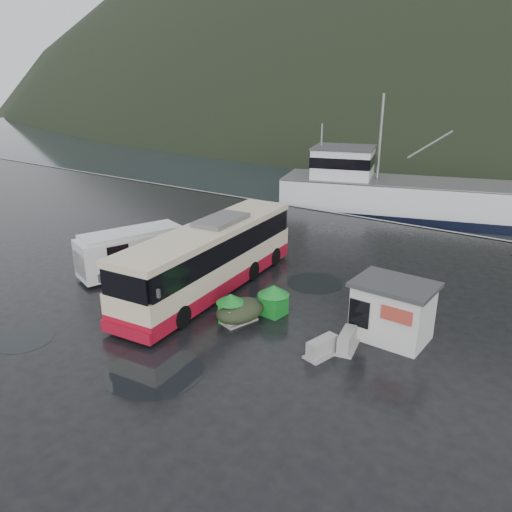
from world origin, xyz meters
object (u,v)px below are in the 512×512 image
Objects in this scene: waste_bin_left at (231,321)px; jersey_barrier_a at (321,355)px; fishing_trawler at (411,203)px; white_van at (134,273)px; coach_bus at (212,289)px; jersey_barrier_c at (346,349)px; jersey_barrier_b at (240,322)px; dome_tent at (240,320)px; ticket_kiosk at (390,338)px; waste_bin_right at (273,314)px.

jersey_barrier_a is at bearing -3.67° from waste_bin_left.
jersey_barrier_a is 29.50m from fishing_trawler.
white_van is at bearing 169.38° from waste_bin_left.
fishing_trawler is (-6.00, 28.89, 0.00)m from jersey_barrier_a.
white_van is at bearing -123.03° from fishing_trawler.
coach_bus is 9.70× the size of waste_bin_left.
jersey_barrier_b is at bearing -172.81° from jersey_barrier_c.
coach_bus is 26.24m from fishing_trawler.
white_van reaches higher than dome_tent.
ticket_kiosk is 26.91m from fishing_trawler.
fishing_trawler is (-2.21, 26.80, 0.00)m from waste_bin_right.
jersey_barrier_b is at bearing -38.39° from coach_bus.
white_van is 15.54m from ticket_kiosk.
ticket_kiosk is 3.61m from jersey_barrier_a.
waste_bin_right is 1.74m from dome_tent.
waste_bin_left is 7.45m from ticket_kiosk.
jersey_barrier_c is at bearing -12.42° from waste_bin_right.
waste_bin_right is (9.89, 0.14, 0.00)m from white_van.
waste_bin_right is 0.60× the size of dome_tent.
dome_tent reaches higher than jersey_barrier_c.
dome_tent is 7.01m from ticket_kiosk.
dome_tent is at bearing 41.27° from waste_bin_left.
ticket_kiosk is at bearing 20.88° from dome_tent.
jersey_barrier_a is (8.31, -2.75, 0.00)m from coach_bus.
dome_tent is at bearing -36.85° from coach_bus.
coach_bus is 4.31m from jersey_barrier_b.
ticket_kiosk reaches higher than dome_tent.
waste_bin_left is 5.76m from jersey_barrier_c.
jersey_barrier_a is 4.69m from jersey_barrier_b.
fishing_trawler is (7.69, 26.95, 0.00)m from white_van.
ticket_kiosk is at bearing 22.11° from waste_bin_left.
jersey_barrier_c is at bearing 5.12° from dome_tent.
white_van is 3.84× the size of jersey_barrier_b.
coach_bus is 5.44m from white_van.
white_van is at bearing -173.80° from ticket_kiosk.
jersey_barrier_b is at bearing -117.98° from waste_bin_right.
white_van reaches higher than waste_bin_left.
jersey_barrier_b is 28.47m from fishing_trawler.
jersey_barrier_b is (3.64, -2.30, 0.00)m from coach_bus.
jersey_barrier_c is at bearing -16.48° from coach_bus.
jersey_barrier_c is at bearing -118.64° from ticket_kiosk.
jersey_barrier_a is at bearing 10.71° from white_van.
jersey_barrier_c reaches higher than jersey_barrier_a.
jersey_barrier_a is (13.69, -1.94, 0.00)m from white_van.
waste_bin_right reaches higher than jersey_barrier_c.
coach_bus is at bearing -112.15° from fishing_trawler.
waste_bin_right is (1.30, 1.75, 0.00)m from waste_bin_left.
waste_bin_left is at bearing -172.19° from jersey_barrier_c.
coach_bus is at bearing 169.61° from jersey_barrier_c.
waste_bin_left reaches higher than jersey_barrier_c.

